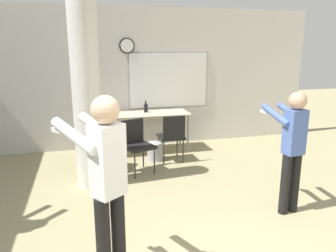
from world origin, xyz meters
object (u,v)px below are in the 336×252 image
at_px(chair_table_right, 172,135).
at_px(person_playing_side, 292,143).
at_px(person_playing_front, 106,178).
at_px(chair_table_left, 102,142).
at_px(chair_table_front, 137,142).
at_px(folding_table, 142,116).
at_px(bottle_on_table, 146,108).

height_order(chair_table_right, person_playing_side, person_playing_side).
bearing_deg(person_playing_front, chair_table_left, 87.41).
bearing_deg(person_playing_front, chair_table_front, 75.30).
bearing_deg(folding_table, person_playing_front, -104.95).
bearing_deg(folding_table, chair_table_right, -59.89).
relative_size(folding_table, person_playing_front, 1.09).
xyz_separation_m(folding_table, person_playing_side, (1.32, -2.83, 0.17)).
distance_m(chair_table_front, person_playing_side, 2.46).
relative_size(chair_table_left, person_playing_side, 0.57).
distance_m(chair_table_right, chair_table_left, 1.24).
height_order(bottle_on_table, person_playing_side, person_playing_side).
bearing_deg(chair_table_right, chair_table_front, -155.32).
xyz_separation_m(folding_table, bottle_on_table, (0.09, 0.11, 0.14)).
xyz_separation_m(chair_table_left, person_playing_side, (2.15, -1.99, 0.39)).
height_order(chair_table_front, person_playing_front, person_playing_front).
distance_m(folding_table, chair_table_right, 0.83).
relative_size(chair_table_right, chair_table_front, 1.00).
distance_m(chair_table_right, person_playing_front, 3.20).
bearing_deg(bottle_on_table, person_playing_side, -67.36).
height_order(bottle_on_table, chair_table_left, bottle_on_table).
bearing_deg(chair_table_front, chair_table_right, 24.68).
distance_m(bottle_on_table, person_playing_side, 3.19).
xyz_separation_m(bottle_on_table, person_playing_front, (-1.04, -3.67, 0.12)).
distance_m(chair_table_left, person_playing_side, 2.96).
xyz_separation_m(chair_table_front, person_playing_side, (1.60, -1.82, 0.39)).
bearing_deg(chair_table_left, bottle_on_table, 45.87).
relative_size(folding_table, bottle_on_table, 8.17).
height_order(chair_table_right, person_playing_front, person_playing_front).
height_order(bottle_on_table, chair_table_right, bottle_on_table).
bearing_deg(chair_table_right, person_playing_side, -66.77).
xyz_separation_m(bottle_on_table, person_playing_side, (1.23, -2.94, 0.04)).
bearing_deg(bottle_on_table, chair_table_right, -68.94).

